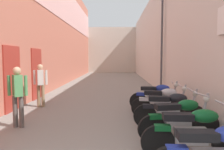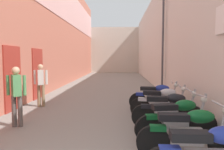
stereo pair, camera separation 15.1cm
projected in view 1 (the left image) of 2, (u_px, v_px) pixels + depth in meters
The scene contains 12 objects.
ground_plane at pixel (106, 90), 12.06m from camera, with size 40.96×40.96×0.00m, color gray.
building_left at pixel (59, 26), 13.76m from camera, with size 0.45×24.96×7.60m.
building_right at pixel (156, 40), 13.74m from camera, with size 0.45×24.96×5.89m.
building_far_end at pixel (112, 50), 27.26m from camera, with size 8.85×2.00×5.58m, color beige.
motorcycle_second at pixel (194, 131), 3.75m from camera, with size 1.85×0.58×1.04m.
motorcycle_third at pixel (180, 118), 4.58m from camera, with size 1.83×0.58×1.04m.
motorcycle_fourth at pixel (170, 109), 5.42m from camera, with size 1.85×0.58×1.04m.
motorcycle_fifth at pixel (163, 102), 6.31m from camera, with size 1.84×0.58×1.04m.
motorcycle_sixth at pixel (157, 96), 7.20m from camera, with size 1.83×0.58×1.04m.
pedestrian_mid_alley at pixel (18, 92), 5.46m from camera, with size 0.52×0.39×1.57m.
pedestrian_further_down at pixel (40, 82), 7.76m from camera, with size 0.52×0.39×1.57m.
street_lamp at pixel (160, 33), 10.21m from camera, with size 0.79×0.18×5.13m.
Camera 1 is at (0.62, -1.47, 1.79)m, focal length 34.22 mm.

